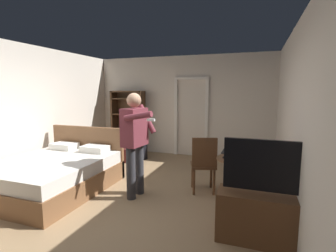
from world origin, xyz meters
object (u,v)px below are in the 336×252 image
Objects in this scene: bottle_on_table at (245,152)px; suitcase_dark at (136,152)px; bed at (56,173)px; suitcase_small at (130,155)px; bookshelf at (129,119)px; person_blue_shirt at (135,137)px; side_table at (236,172)px; tv_flatscreen at (267,213)px; wooden_chair at (204,162)px; laptop at (234,155)px.

bottle_on_table is 0.60× the size of suitcase_dark.
bed is 2.12m from suitcase_small.
suitcase_dark is at bearing -51.27° from bookshelf.
side_table is at bearing 13.97° from person_blue_shirt.
bookshelf is 2.51× the size of side_table.
tv_flatscreen is at bearing -55.12° from suitcase_small.
bookshelf is 1.02× the size of person_blue_shirt.
bottle_on_table is at bearing -16.06° from wooden_chair.
bed is at bearing -171.45° from person_blue_shirt.
bed is 3.55m from tv_flatscreen.
bookshelf is at bearing 139.62° from wooden_chair.
wooden_chair reaches higher than side_table.
side_table is 0.29m from laptop.
bookshelf is at bearing 92.46° from bed.
bed reaches higher than suitcase_small.
bookshelf is 1.78× the size of wooden_chair.
person_blue_shirt is 2.32m from suitcase_small.
person_blue_shirt is at bearing -59.75° from bookshelf.
side_table is at bearing -18.71° from suitcase_dark.
bottle_on_table reaches higher than laptop.
bottle_on_table is 1.76m from person_blue_shirt.
bottle_on_table is 0.30× the size of wooden_chair.
suitcase_dark is (-2.60, 1.72, -0.56)m from laptop.
person_blue_shirt is 2.46m from suitcase_dark.
bed is 4.20× the size of suitcase_dark.
tv_flatscreen is at bearing -72.92° from bottle_on_table.
person_blue_shirt is at bearing -49.33° from suitcase_dark.
suitcase_small is at bearing 151.29° from bottle_on_table.
suitcase_small is (-0.05, -0.21, -0.02)m from suitcase_dark.
bottle_on_table is (3.34, -2.46, -0.13)m from bookshelf.
tv_flatscreen reaches higher than suitcase_small.
wooden_chair is at bearing -22.94° from suitcase_dark.
person_blue_shirt is 3.48× the size of suitcase_dark.
wooden_chair reaches higher than suitcase_dark.
side_table is (3.07, 0.62, 0.17)m from bed.
tv_flatscreen is 1.75× the size of side_table.
person_blue_shirt reaches higher than wooden_chair.
bed is 2.64m from wooden_chair.
laptop is at bearing 115.03° from tv_flatscreen.
tv_flatscreen is (3.52, -0.46, 0.06)m from bed.
bed is at bearing 172.62° from tv_flatscreen.
suitcase_small is (-1.10, 1.86, -0.84)m from person_blue_shirt.
bottle_on_table is (0.18, -0.04, 0.07)m from laptop.
suitcase_small is (-2.82, 1.55, -0.66)m from bottle_on_table.
bottle_on_table reaches higher than side_table.
bottle_on_table is 0.76m from wooden_chair.
laptop reaches higher than suitcase_small.
tv_flatscreen reaches higher than bottle_on_table.
bed is at bearing -170.49° from bottle_on_table.
tv_flatscreen is at bearing -18.50° from person_blue_shirt.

